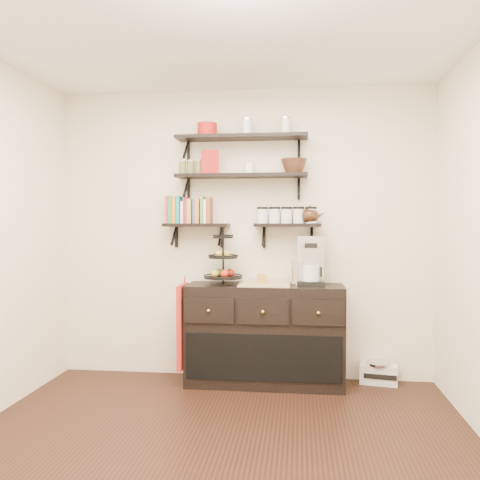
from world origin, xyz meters
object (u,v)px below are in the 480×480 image
coffee_maker (311,262)px  radio (379,373)px  sideboard (265,334)px  fruit_stand (224,265)px

coffee_maker → radio: 1.19m
sideboard → fruit_stand: bearing=179.4°
fruit_stand → coffee_maker: bearing=1.9°
sideboard → coffee_maker: bearing=4.2°
sideboard → radio: (1.02, 0.13, -0.36)m
fruit_stand → radio: (1.40, 0.13, -0.98)m
fruit_stand → radio: size_ratio=1.43×
sideboard → radio: 1.09m
fruit_stand → coffee_maker: fruit_stand is taller
coffee_maker → radio: coffee_maker is taller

